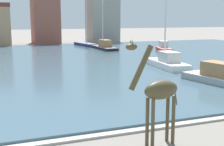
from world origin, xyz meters
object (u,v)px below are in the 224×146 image
at_px(sailboat_navy, 87,45).
at_px(sailboat_black, 103,47).
at_px(sailboat_white, 165,63).
at_px(giraffe_statue, 158,92).
at_px(sailboat_red, 164,49).

bearing_deg(sailboat_navy, sailboat_black, -81.22).
distance_m(sailboat_navy, sailboat_white, 27.35).
bearing_deg(sailboat_black, sailboat_white, -90.67).
distance_m(giraffe_statue, sailboat_black, 40.80).
bearing_deg(sailboat_white, giraffe_statue, -121.36).
relative_size(sailboat_black, sailboat_white, 0.93).
height_order(giraffe_statue, sailboat_black, sailboat_black).
bearing_deg(sailboat_red, sailboat_black, 136.17).
xyz_separation_m(giraffe_statue, sailboat_black, (11.30, 39.16, -1.79)).
distance_m(sailboat_black, sailboat_red, 10.71).
height_order(giraffe_statue, sailboat_navy, sailboat_navy).
bearing_deg(sailboat_black, sailboat_red, -43.83).
bearing_deg(sailboat_navy, sailboat_red, -57.64).
xyz_separation_m(sailboat_navy, sailboat_white, (0.73, -27.34, 0.23)).
bearing_deg(sailboat_black, sailboat_navy, 98.78).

